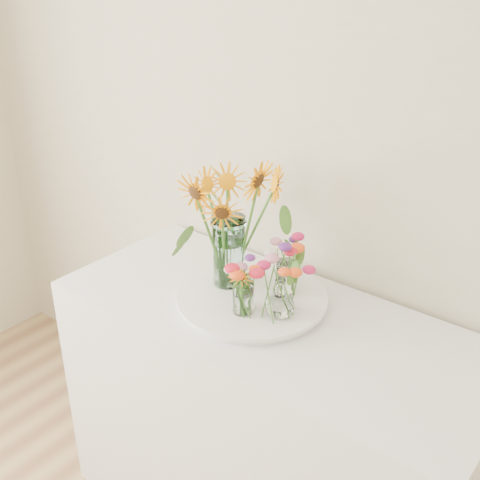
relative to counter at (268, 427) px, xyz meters
The scene contains 10 objects.
counter is the anchor object (origin of this frame).
tray 0.47m from the counter, 168.13° to the left, with size 0.45×0.45×0.03m, color white.
mason_jar 0.63m from the counter, 169.91° to the left, with size 0.10×0.10×0.24m, color #C3F6F7.
sunflower_bouquet 0.72m from the counter, 169.91° to the left, with size 0.49×0.49×0.44m, color #F79605, non-canonical shape.
small_vase_a 0.54m from the counter, 124.27° to the right, with size 0.06×0.06×0.11m, color white.
wildflower_posy_a 0.58m from the counter, 124.27° to the right, with size 0.20×0.20×0.20m, color #FB4F15, non-canonical shape.
small_vase_b 0.54m from the counter, 24.26° to the right, with size 0.09×0.09×0.13m, color white, non-canonical shape.
wildflower_posy_b 0.59m from the counter, 24.26° to the right, with size 0.22×0.22×0.22m, color #FB4F15, non-canonical shape.
small_vase_c 0.54m from the counter, 99.98° to the left, with size 0.06×0.06×0.11m, color white.
wildflower_posy_c 0.59m from the counter, 99.98° to the left, with size 0.19×0.19×0.20m, color #FB4F15, non-canonical shape.
Camera 1 is at (0.75, 0.65, 1.92)m, focal length 45.00 mm.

